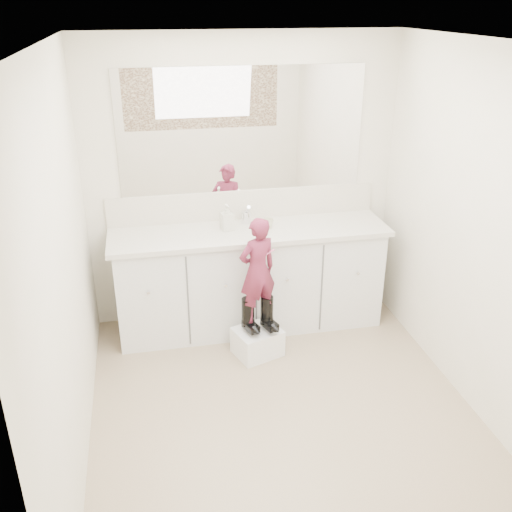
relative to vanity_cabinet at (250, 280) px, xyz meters
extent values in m
plane|color=#947E61|center=(0.00, -1.23, -0.42)|extent=(3.00, 3.00, 0.00)
plane|color=white|center=(0.00, -1.23, 1.97)|extent=(3.00, 3.00, 0.00)
plane|color=beige|center=(0.00, 0.27, 0.77)|extent=(2.60, 0.00, 2.60)
plane|color=beige|center=(0.00, -2.73, 0.77)|extent=(2.60, 0.00, 2.60)
plane|color=beige|center=(-1.30, -1.23, 0.78)|extent=(0.00, 3.00, 3.00)
plane|color=beige|center=(1.30, -1.23, 0.78)|extent=(0.00, 3.00, 3.00)
cube|color=silver|center=(0.00, 0.00, 0.00)|extent=(2.20, 0.55, 0.85)
cube|color=beige|center=(0.00, -0.01, 0.45)|extent=(2.28, 0.58, 0.04)
cube|color=beige|center=(0.00, 0.26, 0.59)|extent=(2.28, 0.03, 0.25)
cube|color=white|center=(0.00, 0.26, 1.22)|extent=(2.00, 0.02, 1.00)
cube|color=#472819|center=(0.00, -2.71, 1.22)|extent=(2.00, 0.01, 1.20)
cylinder|color=silver|center=(0.00, 0.15, 0.52)|extent=(0.08, 0.08, 0.10)
imported|color=beige|center=(0.15, -0.01, 0.51)|extent=(0.10, 0.10, 0.08)
imported|color=beige|center=(-0.18, 0.03, 0.57)|extent=(0.11, 0.12, 0.21)
cube|color=white|center=(-0.03, -0.48, -0.31)|extent=(0.42, 0.39, 0.22)
imported|color=#B63866|center=(-0.03, -0.48, 0.32)|extent=(0.36, 0.29, 0.84)
cylinder|color=#F35E94|center=(0.04, -0.48, 0.45)|extent=(0.13, 0.06, 0.06)
camera|label=1|loc=(-0.82, -4.25, 2.19)|focal=40.00mm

